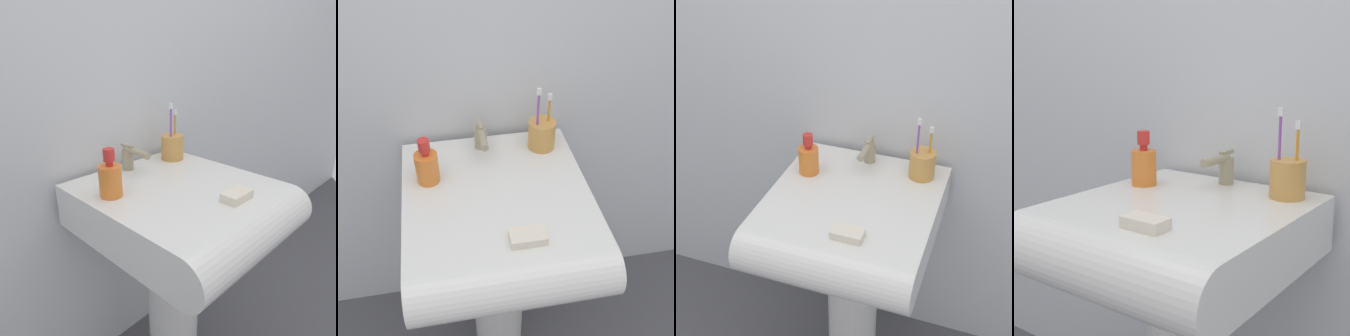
% 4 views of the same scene
% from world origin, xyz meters
% --- Properties ---
extents(wall_back, '(5.00, 0.05, 2.40)m').
position_xyz_m(wall_back, '(0.00, 0.30, 1.20)').
color(wall_back, silver).
rests_on(wall_back, ground).
extents(sink_pedestal, '(0.17, 0.17, 0.65)m').
position_xyz_m(sink_pedestal, '(0.00, 0.00, 0.33)').
color(sink_pedestal, white).
rests_on(sink_pedestal, ground).
extents(sink_basin, '(0.51, 0.58, 0.14)m').
position_xyz_m(sink_basin, '(0.00, -0.05, 0.72)').
color(sink_basin, white).
rests_on(sink_basin, sink_pedestal).
extents(faucet, '(0.04, 0.13, 0.09)m').
position_xyz_m(faucet, '(-0.01, 0.19, 0.84)').
color(faucet, tan).
rests_on(faucet, sink_basin).
extents(toothbrush_cup, '(0.08, 0.08, 0.21)m').
position_xyz_m(toothbrush_cup, '(0.17, 0.17, 0.84)').
color(toothbrush_cup, '#D19347').
rests_on(toothbrush_cup, sink_basin).
extents(soap_bottle, '(0.06, 0.06, 0.14)m').
position_xyz_m(soap_bottle, '(-0.18, 0.07, 0.84)').
color(soap_bottle, orange).
rests_on(soap_bottle, sink_basin).
extents(bar_soap, '(0.09, 0.05, 0.02)m').
position_xyz_m(bar_soap, '(0.05, -0.19, 0.80)').
color(bar_soap, silver).
rests_on(bar_soap, sink_basin).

